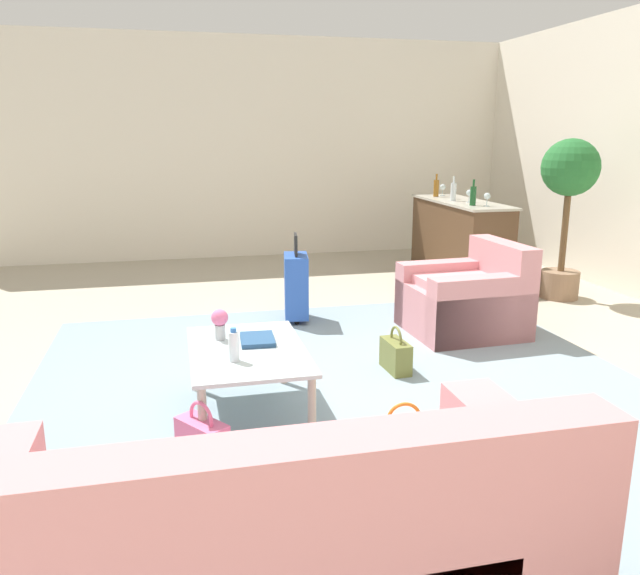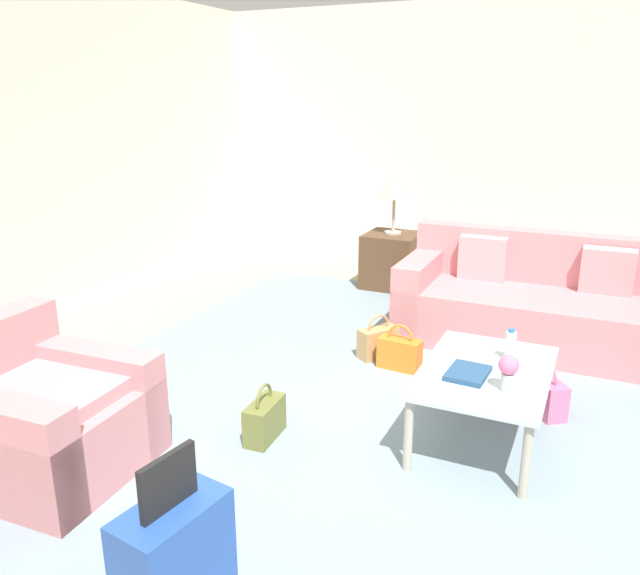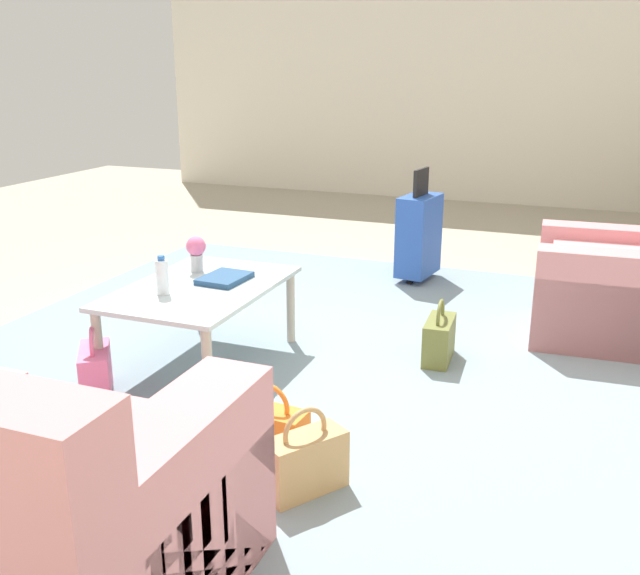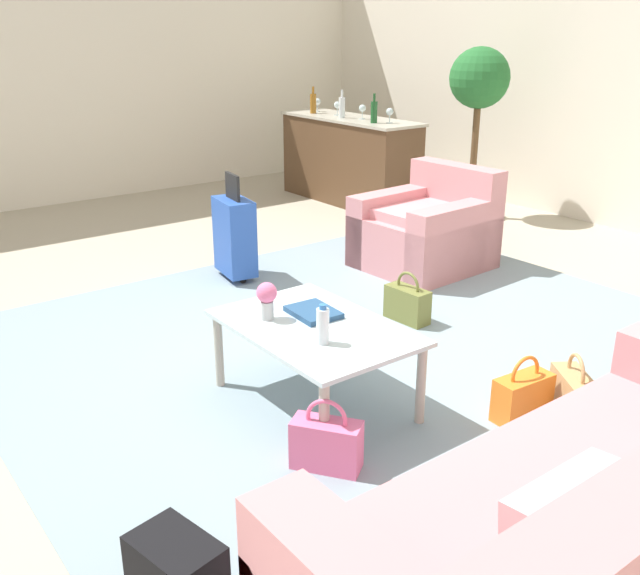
{
  "view_description": "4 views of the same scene",
  "coord_description": "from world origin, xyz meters",
  "px_view_note": "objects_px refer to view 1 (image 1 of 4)",
  "views": [
    {
      "loc": [
        4.11,
        -0.9,
        1.77
      ],
      "look_at": [
        0.51,
        -0.06,
        0.86
      ],
      "focal_mm": 35.0,
      "sensor_mm": 36.0,
      "label": 1
    },
    {
      "loc": [
        -3.02,
        -1.01,
        1.98
      ],
      "look_at": [
        0.08,
        0.41,
        0.93
      ],
      "focal_mm": 35.0,
      "sensor_mm": 36.0,
      "label": 2
    },
    {
      "loc": [
        3.53,
        1.41,
        1.59
      ],
      "look_at": [
        0.66,
        0.28,
        0.61
      ],
      "focal_mm": 40.0,
      "sensor_mm": 36.0,
      "label": 3
    },
    {
      "loc": [
        3.13,
        -2.53,
        1.93
      ],
      "look_at": [
        0.34,
        -0.42,
        0.63
      ],
      "focal_mm": 40.0,
      "sensor_mm": 36.0,
      "label": 4
    }
  ],
  "objects_px": {
    "coffee_table_book": "(257,339)",
    "suitcase_blue": "(296,285)",
    "wine_bottle_clear": "(453,191)",
    "armchair": "(469,301)",
    "water_bottle": "(234,346)",
    "handbag_tan": "(452,449)",
    "handbag_pink": "(202,440)",
    "couch": "(279,555)",
    "wine_glass_rightmost": "(487,197)",
    "potted_ficus": "(568,191)",
    "handbag_orange": "(403,441)",
    "coffee_table": "(248,357)",
    "handbag_olive": "(396,355)",
    "bar_console": "(459,237)",
    "wine_glass_leftmost": "(443,188)",
    "flower_vase": "(220,321)",
    "wine_glass_left_of_centre": "(454,190)",
    "wine_glass_right_of_centre": "(469,193)",
    "wine_bottle_amber": "(436,188)",
    "wine_bottle_green": "(473,195)"
  },
  "relations": [
    {
      "from": "wine_bottle_clear",
      "to": "armchair",
      "type": "bearing_deg",
      "value": -20.44
    },
    {
      "from": "handbag_olive",
      "to": "couch",
      "type": "bearing_deg",
      "value": -28.93
    },
    {
      "from": "wine_glass_right_of_centre",
      "to": "handbag_pink",
      "type": "bearing_deg",
      "value": -41.94
    },
    {
      "from": "bar_console",
      "to": "wine_glass_rightmost",
      "type": "xyz_separation_m",
      "value": [
        0.64,
        0.01,
        0.57
      ]
    },
    {
      "from": "handbag_tan",
      "to": "handbag_pink",
      "type": "bearing_deg",
      "value": -107.43
    },
    {
      "from": "wine_glass_right_of_centre",
      "to": "handbag_olive",
      "type": "bearing_deg",
      "value": -34.72
    },
    {
      "from": "couch",
      "to": "suitcase_blue",
      "type": "height_order",
      "value": "couch"
    },
    {
      "from": "couch",
      "to": "potted_ficus",
      "type": "height_order",
      "value": "potted_ficus"
    },
    {
      "from": "wine_bottle_amber",
      "to": "handbag_tan",
      "type": "bearing_deg",
      "value": -22.06
    },
    {
      "from": "handbag_tan",
      "to": "handbag_olive",
      "type": "height_order",
      "value": "same"
    },
    {
      "from": "couch",
      "to": "wine_bottle_clear",
      "type": "bearing_deg",
      "value": 149.78
    },
    {
      "from": "handbag_orange",
      "to": "coffee_table",
      "type": "bearing_deg",
      "value": -135.62
    },
    {
      "from": "couch",
      "to": "handbag_tan",
      "type": "bearing_deg",
      "value": 129.04
    },
    {
      "from": "coffee_table",
      "to": "flower_vase",
      "type": "bearing_deg",
      "value": -145.71
    },
    {
      "from": "couch",
      "to": "wine_glass_right_of_centre",
      "type": "height_order",
      "value": "wine_glass_right_of_centre"
    },
    {
      "from": "armchair",
      "to": "wine_bottle_clear",
      "type": "distance_m",
      "value": 2.48
    },
    {
      "from": "wine_glass_right_of_centre",
      "to": "potted_ficus",
      "type": "relative_size",
      "value": 0.09
    },
    {
      "from": "armchair",
      "to": "coffee_table",
      "type": "bearing_deg",
      "value": -58.99
    },
    {
      "from": "bar_console",
      "to": "wine_glass_leftmost",
      "type": "relative_size",
      "value": 12.05
    },
    {
      "from": "coffee_table_book",
      "to": "suitcase_blue",
      "type": "xyz_separation_m",
      "value": [
        -1.88,
        0.62,
        -0.12
      ]
    },
    {
      "from": "coffee_table_book",
      "to": "suitcase_blue",
      "type": "relative_size",
      "value": 0.33
    },
    {
      "from": "handbag_orange",
      "to": "potted_ficus",
      "type": "distance_m",
      "value": 4.31
    },
    {
      "from": "wine_glass_left_of_centre",
      "to": "handbag_pink",
      "type": "bearing_deg",
      "value": -38.87
    },
    {
      "from": "coffee_table",
      "to": "flower_vase",
      "type": "distance_m",
      "value": 0.32
    },
    {
      "from": "handbag_olive",
      "to": "coffee_table_book",
      "type": "bearing_deg",
      "value": -69.73
    },
    {
      "from": "coffee_table_book",
      "to": "handbag_tan",
      "type": "xyz_separation_m",
      "value": [
        1.04,
        0.9,
        -0.34
      ]
    },
    {
      "from": "armchair",
      "to": "handbag_pink",
      "type": "distance_m",
      "value": 3.08
    },
    {
      "from": "wine_glass_left_of_centre",
      "to": "suitcase_blue",
      "type": "distance_m",
      "value": 3.02
    },
    {
      "from": "water_bottle",
      "to": "suitcase_blue",
      "type": "bearing_deg",
      "value": 160.02
    },
    {
      "from": "wine_glass_left_of_centre",
      "to": "handbag_orange",
      "type": "xyz_separation_m",
      "value": [
        4.49,
        -2.33,
        -0.93
      ]
    },
    {
      "from": "water_bottle",
      "to": "wine_glass_left_of_centre",
      "type": "relative_size",
      "value": 1.32
    },
    {
      "from": "water_bottle",
      "to": "wine_bottle_amber",
      "type": "relative_size",
      "value": 0.68
    },
    {
      "from": "flower_vase",
      "to": "wine_glass_right_of_centre",
      "type": "distance_m",
      "value": 4.49
    },
    {
      "from": "wine_glass_rightmost",
      "to": "potted_ficus",
      "type": "height_order",
      "value": "potted_ficus"
    },
    {
      "from": "wine_bottle_clear",
      "to": "handbag_pink",
      "type": "relative_size",
      "value": 0.84
    },
    {
      "from": "wine_glass_right_of_centre",
      "to": "handbag_orange",
      "type": "distance_m",
      "value": 4.78
    },
    {
      "from": "wine_glass_left_of_centre",
      "to": "suitcase_blue",
      "type": "relative_size",
      "value": 0.18
    },
    {
      "from": "flower_vase",
      "to": "potted_ficus",
      "type": "xyz_separation_m",
      "value": [
        -1.98,
        3.85,
        0.6
      ]
    },
    {
      "from": "wine_glass_rightmost",
      "to": "wine_bottle_amber",
      "type": "distance_m",
      "value": 1.18
    },
    {
      "from": "wine_glass_rightmost",
      "to": "wine_bottle_clear",
      "type": "relative_size",
      "value": 0.51
    },
    {
      "from": "handbag_orange",
      "to": "handbag_pink",
      "type": "height_order",
      "value": "same"
    },
    {
      "from": "coffee_table",
      "to": "handbag_olive",
      "type": "relative_size",
      "value": 2.99
    },
    {
      "from": "armchair",
      "to": "water_bottle",
      "type": "bearing_deg",
      "value": -56.46
    },
    {
      "from": "wine_bottle_clear",
      "to": "handbag_tan",
      "type": "height_order",
      "value": "wine_bottle_clear"
    },
    {
      "from": "coffee_table",
      "to": "handbag_olive",
      "type": "height_order",
      "value": "coffee_table"
    },
    {
      "from": "bar_console",
      "to": "suitcase_blue",
      "type": "xyz_separation_m",
      "value": [
        1.5,
        -2.4,
        -0.13
      ]
    },
    {
      "from": "wine_bottle_clear",
      "to": "wine_bottle_green",
      "type": "relative_size",
      "value": 1.0
    },
    {
      "from": "flower_vase",
      "to": "handbag_orange",
      "type": "height_order",
      "value": "flower_vase"
    },
    {
      "from": "armchair",
      "to": "handbag_orange",
      "type": "relative_size",
      "value": 2.8
    },
    {
      "from": "couch",
      "to": "coffee_table_book",
      "type": "height_order",
      "value": "couch"
    }
  ]
}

